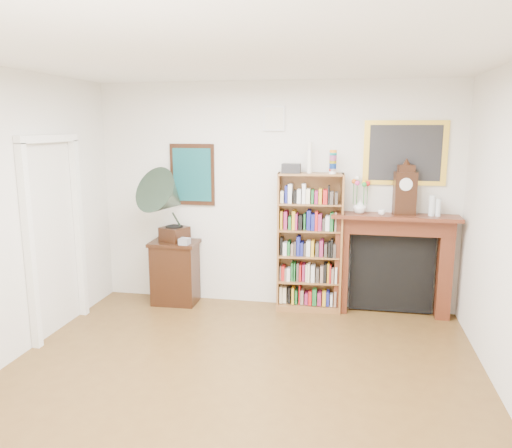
{
  "coord_description": "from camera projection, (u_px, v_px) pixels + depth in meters",
  "views": [
    {
      "loc": [
        0.94,
        -3.61,
        2.26
      ],
      "look_at": [
        -0.05,
        1.6,
        1.22
      ],
      "focal_mm": 35.0,
      "sensor_mm": 36.0,
      "label": 1
    }
  ],
  "objects": [
    {
      "name": "room",
      "position": [
        224.0,
        240.0,
        3.82
      ],
      "size": [
        4.51,
        5.01,
        2.81
      ],
      "color": "brown",
      "rests_on": "ground"
    },
    {
      "name": "door_casing",
      "position": [
        55.0,
        220.0,
        5.41
      ],
      "size": [
        0.08,
        1.02,
        2.17
      ],
      "color": "white",
      "rests_on": "left_wall"
    },
    {
      "name": "teal_poster",
      "position": [
        192.0,
        175.0,
        6.35
      ],
      "size": [
        0.58,
        0.04,
        0.78
      ],
      "color": "black",
      "rests_on": "back_wall"
    },
    {
      "name": "small_picture",
      "position": [
        274.0,
        118.0,
        6.02
      ],
      "size": [
        0.26,
        0.04,
        0.3
      ],
      "color": "white",
      "rests_on": "back_wall"
    },
    {
      "name": "gilt_painting",
      "position": [
        405.0,
        153.0,
        5.82
      ],
      "size": [
        0.95,
        0.04,
        0.75
      ],
      "color": "gold",
      "rests_on": "back_wall"
    },
    {
      "name": "bookshelf",
      "position": [
        309.0,
        235.0,
        6.07
      ],
      "size": [
        0.81,
        0.34,
        1.97
      ],
      "rotation": [
        0.0,
        0.0,
        0.08
      ],
      "color": "brown",
      "rests_on": "floor"
    },
    {
      "name": "side_cabinet",
      "position": [
        175.0,
        272.0,
        6.42
      ],
      "size": [
        0.61,
        0.45,
        0.82
      ],
      "primitive_type": "cube",
      "rotation": [
        0.0,
        0.0,
        0.03
      ],
      "color": "black",
      "rests_on": "floor"
    },
    {
      "name": "fireplace",
      "position": [
        393.0,
        255.0,
        5.98
      ],
      "size": [
        1.47,
        0.37,
        1.24
      ],
      "rotation": [
        0.0,
        0.0,
        -0.02
      ],
      "color": "#481F10",
      "rests_on": "floor"
    },
    {
      "name": "gramophone",
      "position": [
        169.0,
        201.0,
        6.12
      ],
      "size": [
        0.82,
        0.9,
        0.96
      ],
      "rotation": [
        0.0,
        0.0,
        -0.41
      ],
      "color": "black",
      "rests_on": "side_cabinet"
    },
    {
      "name": "cd_stack",
      "position": [
        185.0,
        241.0,
        6.17
      ],
      "size": [
        0.13,
        0.13,
        0.08
      ],
      "primitive_type": "cube",
      "rotation": [
        0.0,
        0.0,
        -0.12
      ],
      "color": "#A7A7B3",
      "rests_on": "side_cabinet"
    },
    {
      "name": "mantel_clock",
      "position": [
        405.0,
        191.0,
        5.78
      ],
      "size": [
        0.27,
        0.18,
        0.58
      ],
      "rotation": [
        0.0,
        0.0,
        0.15
      ],
      "color": "black",
      "rests_on": "fireplace"
    },
    {
      "name": "flower_vase",
      "position": [
        360.0,
        206.0,
        5.92
      ],
      "size": [
        0.21,
        0.21,
        0.17
      ],
      "primitive_type": "imported",
      "rotation": [
        0.0,
        0.0,
        0.43
      ],
      "color": "white",
      "rests_on": "fireplace"
    },
    {
      "name": "teacup",
      "position": [
        382.0,
        212.0,
        5.8
      ],
      "size": [
        0.11,
        0.11,
        0.07
      ],
      "primitive_type": "imported",
      "rotation": [
        0.0,
        0.0,
        0.4
      ],
      "color": "white",
      "rests_on": "fireplace"
    },
    {
      "name": "bottle_left",
      "position": [
        432.0,
        206.0,
        5.73
      ],
      "size": [
        0.07,
        0.07,
        0.24
      ],
      "primitive_type": "cylinder",
      "color": "silver",
      "rests_on": "fireplace"
    },
    {
      "name": "bottle_right",
      "position": [
        438.0,
        208.0,
        5.72
      ],
      "size": [
        0.06,
        0.06,
        0.2
      ],
      "primitive_type": "cylinder",
      "color": "silver",
      "rests_on": "fireplace"
    }
  ]
}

